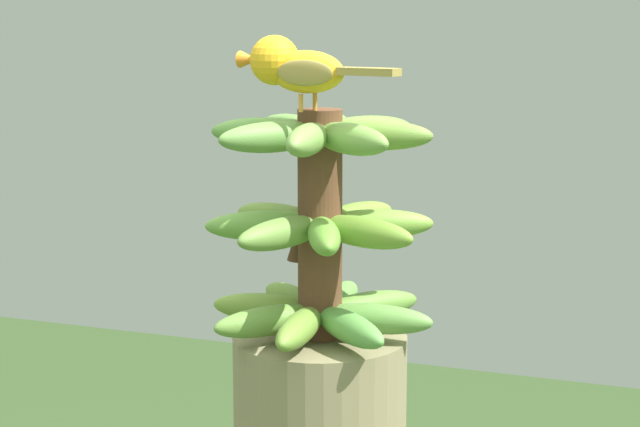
% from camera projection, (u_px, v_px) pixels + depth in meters
% --- Properties ---
extents(banana_bunch, '(0.26, 0.26, 0.26)m').
position_uv_depth(banana_bunch, '(320.00, 225.00, 1.22)').
color(banana_bunch, brown).
rests_on(banana_bunch, banana_tree).
extents(perched_bird, '(0.07, 0.19, 0.08)m').
position_uv_depth(perched_bird, '(293.00, 67.00, 1.17)').
color(perched_bird, '#C68933').
rests_on(perched_bird, banana_bunch).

